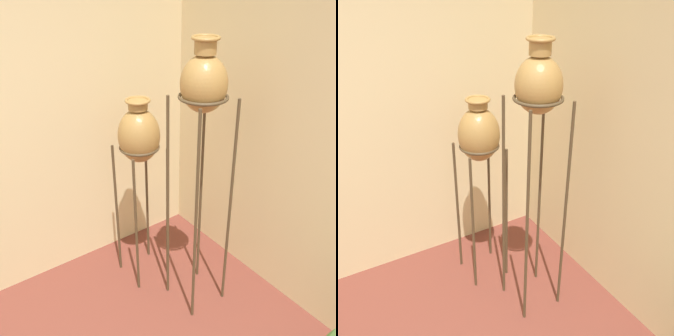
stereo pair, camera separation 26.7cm
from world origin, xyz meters
TOP-DOWN VIEW (x-y plane):
  - vase_stand_tall at (1.49, 1.12)m, footprint 0.32×0.32m
  - vase_stand_medium at (1.31, 1.57)m, footprint 0.30×0.30m

SIDE VIEW (x-z plane):
  - vase_stand_medium at x=1.31m, z-range 0.45..1.93m
  - vase_stand_tall at x=1.49m, z-range 0.64..2.56m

